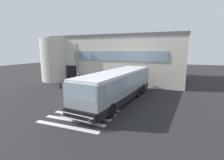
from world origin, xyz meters
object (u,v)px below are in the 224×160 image
object	(u,v)px
passenger_near_column	(78,78)
passenger_by_doorway	(88,79)
entry_support_column	(77,64)
passenger_at_curb_edge	(96,79)
bus_main_foreground	(118,87)

from	to	relation	value
passenger_near_column	passenger_by_doorway	world-z (taller)	same
entry_support_column	passenger_at_curb_edge	size ratio (longest dim) A/B	3.16
passenger_at_curb_edge	entry_support_column	bearing A→B (deg)	164.99
bus_main_foreground	passenger_by_doorway	xyz separation A→B (m)	(-5.56, 4.68, -0.40)
entry_support_column	passenger_near_column	distance (m)	2.19
passenger_by_doorway	passenger_near_column	bearing A→B (deg)	-167.14
entry_support_column	bus_main_foreground	bearing A→B (deg)	-36.07
passenger_near_column	passenger_by_doorway	bearing A→B (deg)	12.86
bus_main_foreground	passenger_at_curb_edge	distance (m)	6.53
bus_main_foreground	passenger_at_curb_edge	xyz separation A→B (m)	(-4.51, 4.71, -0.40)
entry_support_column	passenger_by_doorway	bearing A→B (deg)	-22.75
passenger_at_curb_edge	passenger_near_column	bearing A→B (deg)	-172.34
entry_support_column	passenger_near_column	world-z (taller)	entry_support_column
entry_support_column	passenger_at_curb_edge	distance (m)	3.63
bus_main_foreground	entry_support_column	bearing A→B (deg)	143.93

